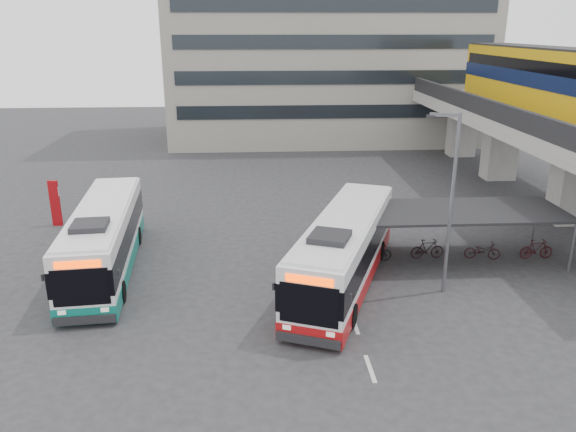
{
  "coord_description": "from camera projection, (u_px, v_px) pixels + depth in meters",
  "views": [
    {
      "loc": [
        -1.23,
        -21.91,
        10.83
      ],
      "look_at": [
        0.37,
        4.18,
        2.0
      ],
      "focal_mm": 35.0,
      "sensor_mm": 36.0,
      "label": 1
    }
  ],
  "objects": [
    {
      "name": "bus_teal",
      "position": [
        105.0,
        239.0,
        25.93
      ],
      "size": [
        3.38,
        11.28,
        3.28
      ],
      "rotation": [
        0.0,
        0.0,
        0.09
      ],
      "color": "white",
      "rests_on": "ground"
    },
    {
      "name": "office_block",
      "position": [
        326.0,
        9.0,
        54.65
      ],
      "size": [
        30.0,
        15.0,
        25.0
      ],
      "primitive_type": "cube",
      "color": "gray",
      "rests_on": "ground"
    },
    {
      "name": "road_markings",
      "position": [
        355.0,
        324.0,
        21.56
      ],
      "size": [
        0.15,
        7.6,
        0.01
      ],
      "color": "beige",
      "rests_on": "ground"
    },
    {
      "name": "bus_main",
      "position": [
        344.0,
        251.0,
        24.45
      ],
      "size": [
        6.43,
        11.48,
        3.36
      ],
      "rotation": [
        0.0,
        0.0,
        -0.37
      ],
      "color": "white",
      "rests_on": "ground"
    },
    {
      "name": "viaduct",
      "position": [
        546.0,
        105.0,
        34.89
      ],
      "size": [
        8.0,
        32.0,
        9.68
      ],
      "color": "gray",
      "rests_on": "ground"
    },
    {
      "name": "sign_totem_north",
      "position": [
        55.0,
        203.0,
        31.83
      ],
      "size": [
        0.58,
        0.2,
        2.66
      ],
      "rotation": [
        0.0,
        0.0,
        -0.06
      ],
      "color": "#9A090F",
      "rests_on": "ground"
    },
    {
      "name": "pedestrian",
      "position": [
        119.0,
        273.0,
        23.99
      ],
      "size": [
        0.62,
        0.73,
        1.71
      ],
      "primitive_type": "imported",
      "rotation": [
        0.0,
        0.0,
        1.18
      ],
      "color": "black",
      "rests_on": "ground"
    },
    {
      "name": "bike_shelter",
      "position": [
        456.0,
        228.0,
        27.06
      ],
      "size": [
        10.0,
        4.0,
        2.54
      ],
      "color": "#595B60",
      "rests_on": "ground"
    },
    {
      "name": "ground",
      "position": [
        285.0,
        291.0,
        24.25
      ],
      "size": [
        120.0,
        120.0,
        0.0
      ],
      "primitive_type": "plane",
      "color": "#28282B",
      "rests_on": "ground"
    },
    {
      "name": "lamp_post",
      "position": [
        450.0,
        194.0,
        22.83
      ],
      "size": [
        1.33,
        0.47,
        7.66
      ],
      "rotation": [
        0.0,
        0.0,
        -0.25
      ],
      "color": "#595B60",
      "rests_on": "ground"
    }
  ]
}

